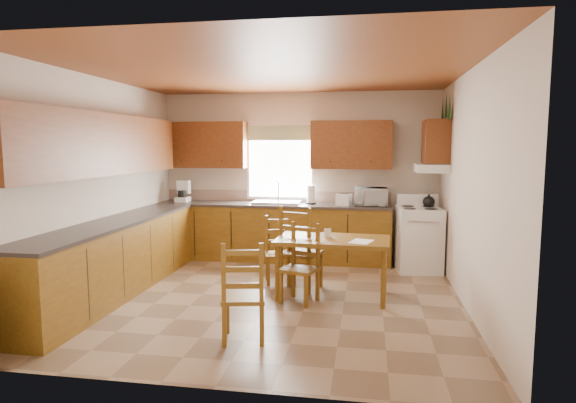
% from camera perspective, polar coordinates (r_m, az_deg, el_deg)
% --- Properties ---
extents(floor, '(4.50, 4.50, 0.00)m').
position_cam_1_polar(floor, '(5.97, -1.93, -11.33)').
color(floor, '#866B4E').
rests_on(floor, ground).
extents(ceiling, '(4.50, 4.50, 0.00)m').
position_cam_1_polar(ceiling, '(5.75, -2.04, 15.21)').
color(ceiling, brown).
rests_on(ceiling, floor).
extents(wall_left, '(4.50, 4.50, 0.00)m').
position_cam_1_polar(wall_left, '(6.53, -21.72, 1.84)').
color(wall_left, beige).
rests_on(wall_left, floor).
extents(wall_right, '(4.50, 4.50, 0.00)m').
position_cam_1_polar(wall_right, '(5.71, 20.77, 1.26)').
color(wall_right, beige).
rests_on(wall_right, floor).
extents(wall_back, '(4.50, 4.50, 0.00)m').
position_cam_1_polar(wall_back, '(7.92, 1.24, 3.06)').
color(wall_back, beige).
rests_on(wall_back, floor).
extents(wall_front, '(4.50, 4.50, 0.00)m').
position_cam_1_polar(wall_front, '(3.54, -9.19, -1.42)').
color(wall_front, beige).
rests_on(wall_front, floor).
extents(lower_cab_back, '(3.75, 0.60, 0.88)m').
position_cam_1_polar(lower_cab_back, '(7.80, -1.82, -3.74)').
color(lower_cab_back, brown).
rests_on(lower_cab_back, floor).
extents(lower_cab_left, '(0.60, 3.60, 0.88)m').
position_cam_1_polar(lower_cab_left, '(6.39, -19.75, -6.44)').
color(lower_cab_left, brown).
rests_on(lower_cab_left, floor).
extents(counter_back, '(3.75, 0.63, 0.04)m').
position_cam_1_polar(counter_back, '(7.73, -1.84, -0.38)').
color(counter_back, '#382F2C').
rests_on(counter_back, lower_cab_back).
extents(counter_left, '(0.63, 3.60, 0.04)m').
position_cam_1_polar(counter_left, '(6.30, -19.91, -2.36)').
color(counter_left, '#382F2C').
rests_on(counter_left, lower_cab_left).
extents(backsplash, '(3.75, 0.01, 0.18)m').
position_cam_1_polar(backsplash, '(8.00, -1.43, 0.65)').
color(backsplash, gray).
rests_on(backsplash, counter_back).
extents(upper_cab_back_left, '(1.41, 0.33, 0.75)m').
position_cam_1_polar(upper_cab_back_left, '(8.11, -9.88, 6.62)').
color(upper_cab_back_left, '#653114').
rests_on(upper_cab_back_left, wall_back).
extents(upper_cab_back_right, '(1.25, 0.33, 0.75)m').
position_cam_1_polar(upper_cab_back_right, '(7.66, 7.51, 6.67)').
color(upper_cab_back_right, '#653114').
rests_on(upper_cab_back_right, wall_back).
extents(upper_cab_left, '(0.33, 3.60, 0.75)m').
position_cam_1_polar(upper_cab_left, '(6.30, -21.33, 6.30)').
color(upper_cab_left, '#653114').
rests_on(upper_cab_left, wall_left).
extents(upper_cab_stove, '(0.33, 0.62, 0.62)m').
position_cam_1_polar(upper_cab_stove, '(7.29, 17.08, 6.79)').
color(upper_cab_stove, '#653114').
rests_on(upper_cab_stove, wall_right).
extents(range_hood, '(0.44, 0.62, 0.12)m').
position_cam_1_polar(range_hood, '(7.29, 16.59, 3.82)').
color(range_hood, white).
rests_on(range_hood, wall_right).
extents(window_frame, '(1.13, 0.02, 1.18)m').
position_cam_1_polar(window_frame, '(7.93, -0.94, 4.51)').
color(window_frame, white).
rests_on(window_frame, wall_back).
extents(window_pane, '(1.05, 0.01, 1.10)m').
position_cam_1_polar(window_pane, '(7.92, -0.95, 4.51)').
color(window_pane, white).
rests_on(window_pane, wall_back).
extents(window_valance, '(1.19, 0.01, 0.24)m').
position_cam_1_polar(window_valance, '(7.89, -0.99, 8.13)').
color(window_valance, '#3D5C2E').
rests_on(window_valance, wall_back).
extents(sink_basin, '(0.75, 0.45, 0.04)m').
position_cam_1_polar(sink_basin, '(7.71, -1.29, -0.10)').
color(sink_basin, silver).
rests_on(sink_basin, counter_back).
extents(pine_decal_a, '(0.22, 0.22, 0.36)m').
position_cam_1_polar(pine_decal_a, '(7.01, 18.64, 10.69)').
color(pine_decal_a, '#143715').
rests_on(pine_decal_a, wall_right).
extents(pine_decal_b, '(0.22, 0.22, 0.36)m').
position_cam_1_polar(pine_decal_b, '(7.33, 18.25, 10.82)').
color(pine_decal_b, '#143715').
rests_on(pine_decal_b, wall_right).
extents(pine_decal_c, '(0.22, 0.22, 0.36)m').
position_cam_1_polar(pine_decal_c, '(7.64, 17.87, 10.35)').
color(pine_decal_c, '#143715').
rests_on(pine_decal_c, wall_right).
extents(stove, '(0.68, 0.70, 0.92)m').
position_cam_1_polar(stove, '(7.37, 15.18, -4.42)').
color(stove, white).
rests_on(stove, floor).
extents(coffeemaker, '(0.23, 0.26, 0.35)m').
position_cam_1_polar(coffeemaker, '(8.13, -12.39, 1.19)').
color(coffeemaker, white).
rests_on(coffeemaker, counter_back).
extents(paper_towel, '(0.16, 0.16, 0.30)m').
position_cam_1_polar(paper_towel, '(7.66, 2.74, 0.82)').
color(paper_towel, white).
rests_on(paper_towel, counter_back).
extents(toaster, '(0.26, 0.21, 0.18)m').
position_cam_1_polar(toaster, '(7.50, 6.63, 0.22)').
color(toaster, white).
rests_on(toaster, counter_back).
extents(microwave, '(0.48, 0.36, 0.28)m').
position_cam_1_polar(microwave, '(7.56, 9.79, 0.58)').
color(microwave, white).
rests_on(microwave, counter_back).
extents(dining_table, '(1.39, 0.84, 0.72)m').
position_cam_1_polar(dining_table, '(5.95, 5.32, -7.79)').
color(dining_table, brown).
rests_on(dining_table, floor).
extents(chair_near_left, '(0.47, 0.46, 0.96)m').
position_cam_1_polar(chair_near_left, '(4.64, -5.28, -10.48)').
color(chair_near_left, brown).
rests_on(chair_near_left, floor).
extents(chair_near_right, '(0.56, 0.55, 1.08)m').
position_cam_1_polar(chair_near_right, '(6.21, 1.58, -5.47)').
color(chair_near_right, brown).
rests_on(chair_near_right, floor).
extents(chair_far_left, '(0.45, 0.44, 0.89)m').
position_cam_1_polar(chair_far_left, '(6.50, -1.05, -5.78)').
color(chair_far_left, brown).
rests_on(chair_far_left, floor).
extents(chair_far_right, '(0.49, 0.48, 0.92)m').
position_cam_1_polar(chair_far_right, '(5.69, 1.37, -7.41)').
color(chair_far_right, brown).
rests_on(chair_far_right, floor).
extents(table_paper, '(0.31, 0.36, 0.00)m').
position_cam_1_polar(table_paper, '(5.71, 8.68, -4.70)').
color(table_paper, white).
rests_on(table_paper, dining_table).
extents(table_card, '(0.08, 0.04, 0.11)m').
position_cam_1_polar(table_card, '(5.92, 4.72, -3.75)').
color(table_card, white).
rests_on(table_card, dining_table).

